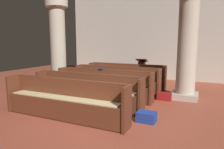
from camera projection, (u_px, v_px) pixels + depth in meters
ground_plane at (108, 120)px, 4.75m from camera, size 19.20×19.20×0.00m
back_wall at (163, 33)px, 9.87m from camera, size 10.00×0.16×4.50m
pew_row_0 at (126, 74)px, 8.38m from camera, size 3.23×0.46×0.92m
pew_row_1 at (116, 78)px, 7.47m from camera, size 3.23×0.46×0.92m
pew_row_2 at (103, 83)px, 6.57m from camera, size 3.23×0.47×0.92m
pew_row_3 at (86, 89)px, 5.66m from camera, size 3.23×0.46×0.92m
pew_row_4 at (63, 98)px, 4.75m from camera, size 3.23×0.46×0.92m
pillar_aisle_side at (188, 42)px, 6.32m from camera, size 0.86×0.86×3.43m
pillar_far_side at (58, 43)px, 7.98m from camera, size 0.86×0.86×3.43m
lectern at (142, 73)px, 9.18m from camera, size 0.48×0.45×1.08m
hymn_book at (102, 69)px, 6.74m from camera, size 0.13×0.21×0.02m
kneeler_box_blue at (146, 117)px, 4.61m from camera, size 0.42×0.32×0.22m
kneeler_box_red at (164, 96)px, 6.39m from camera, size 0.43×0.26×0.22m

